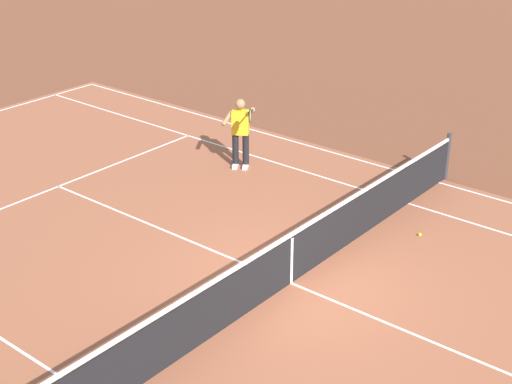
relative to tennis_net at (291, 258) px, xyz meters
name	(u,v)px	position (x,y,z in m)	size (l,w,h in m)	color
ground_plane	(291,283)	(0.00, 0.00, -0.49)	(60.00, 60.00, 0.00)	brown
court_slab	(291,283)	(0.00, 0.00, -0.49)	(24.20, 11.40, 0.00)	#935138
court_line_markings	(291,283)	(0.00, 0.00, -0.49)	(23.85, 11.05, 0.01)	white
tennis_net	(291,258)	(0.00, 0.00, 0.00)	(0.10, 11.70, 1.08)	#2D2D33
tennis_player_near	(241,130)	(3.98, -3.38, 0.44)	(1.02, 0.83, 1.70)	black
tennis_ball	(420,235)	(-0.90, -2.96, -0.46)	(0.07, 0.07, 0.07)	#CCE01E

